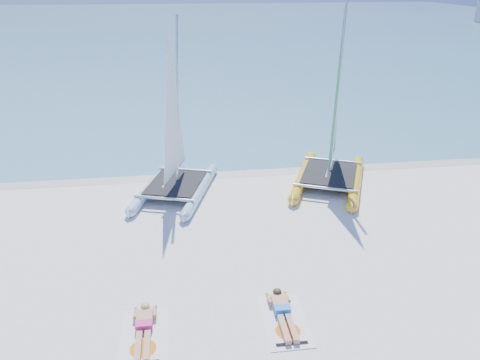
# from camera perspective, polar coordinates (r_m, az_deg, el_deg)

# --- Properties ---
(ground) EXTENTS (140.00, 140.00, 0.00)m
(ground) POSITION_cam_1_polar(r_m,az_deg,el_deg) (13.93, 0.82, -7.62)
(ground) COLOR white
(ground) RESTS_ON ground
(sea) EXTENTS (140.00, 115.00, 0.01)m
(sea) POSITION_cam_1_polar(r_m,az_deg,el_deg) (75.12, -6.62, 18.16)
(sea) COLOR #77BDC7
(sea) RESTS_ON ground
(wet_sand_strip) EXTENTS (140.00, 1.40, 0.01)m
(wet_sand_strip) POSITION_cam_1_polar(r_m,az_deg,el_deg) (18.80, -1.64, 1.10)
(wet_sand_strip) COLOR beige
(wet_sand_strip) RESTS_ON ground
(catamaran_blue) EXTENTS (3.45, 5.01, 6.24)m
(catamaran_blue) POSITION_cam_1_polar(r_m,az_deg,el_deg) (16.50, -8.07, 4.47)
(catamaran_blue) COLOR #ABD1E1
(catamaran_blue) RESTS_ON ground
(catamaran_yellow) EXTENTS (4.12, 5.45, 6.71)m
(catamaran_yellow) POSITION_cam_1_polar(r_m,az_deg,el_deg) (17.76, 11.44, 6.49)
(catamaran_yellow) COLOR #F1A819
(catamaran_yellow) RESTS_ON ground
(towel_a) EXTENTS (1.00, 1.85, 0.02)m
(towel_a) POSITION_cam_1_polar(r_m,az_deg,el_deg) (10.96, -11.63, -18.27)
(towel_a) COLOR white
(towel_a) RESTS_ON ground
(sunbather_a) EXTENTS (0.37, 1.73, 0.26)m
(sunbather_a) POSITION_cam_1_polar(r_m,az_deg,el_deg) (11.03, -11.63, -17.18)
(sunbather_a) COLOR tan
(sunbather_a) RESTS_ON towel_a
(towel_b) EXTENTS (1.00, 1.85, 0.02)m
(towel_b) POSITION_cam_1_polar(r_m,az_deg,el_deg) (11.20, 5.43, -16.70)
(towel_b) COLOR white
(towel_b) RESTS_ON ground
(sunbather_b) EXTENTS (0.37, 1.73, 0.26)m
(sunbather_b) POSITION_cam_1_polar(r_m,az_deg,el_deg) (11.28, 5.23, -15.65)
(sunbather_b) COLOR tan
(sunbather_b) RESTS_ON towel_b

